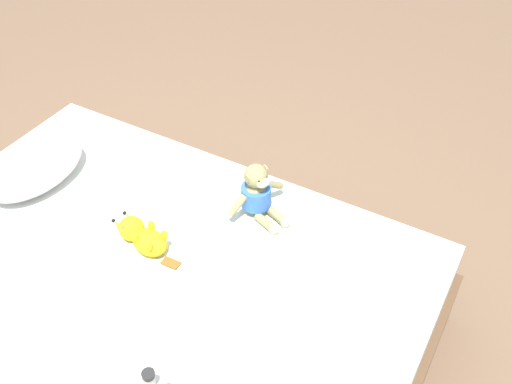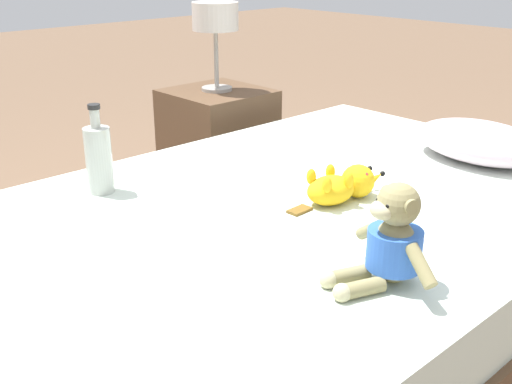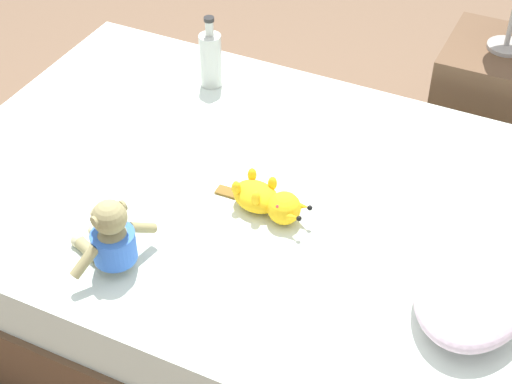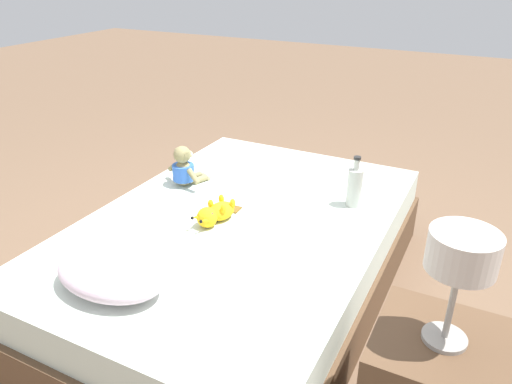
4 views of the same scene
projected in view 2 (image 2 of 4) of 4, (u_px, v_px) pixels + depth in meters
The scene contains 8 objects.
ground_plane at pixel (299, 329), 2.02m from camera, with size 16.00×16.00×0.00m, color brown.
bed at pixel (301, 268), 1.94m from camera, with size 1.42×2.09×0.45m.
pillow at pixel (480, 142), 2.17m from camera, with size 0.48×0.32×0.13m.
plush_monkey at pixel (391, 243), 1.37m from camera, with size 0.28×0.25×0.24m.
plush_yellow_creature at pixel (342, 185), 1.83m from camera, with size 0.14×0.33×0.10m.
glass_bottle at pixel (99, 158), 1.87m from camera, with size 0.08×0.08×0.27m.
nightstand at pixel (218, 146), 2.96m from camera, with size 0.42×0.42×0.54m.
bedside_lamp at pixel (215, 21), 2.75m from camera, with size 0.20×0.20×0.39m.
Camera 2 is at (1.16, -1.27, 1.15)m, focal length 43.91 mm.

